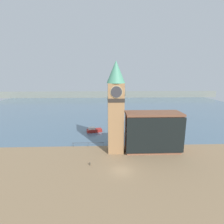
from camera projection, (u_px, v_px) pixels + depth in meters
name	position (u px, v px, depth m)	size (l,w,h in m)	color
ground_plane	(122.00, 170.00, 35.33)	(160.00, 160.00, 0.00)	#846B4C
water	(111.00, 106.00, 106.13)	(160.00, 120.00, 0.00)	slate
far_shoreline	(109.00, 94.00, 144.65)	(180.00, 3.00, 5.00)	gray
pier_railing	(88.00, 143.00, 46.81)	(8.62, 0.08, 1.09)	#333338
clock_tower	(116.00, 105.00, 41.82)	(4.36, 4.36, 22.16)	#9E754C
pier_building	(153.00, 132.00, 43.63)	(13.85, 5.94, 9.93)	#935B42
boat_near	(94.00, 130.00, 58.77)	(5.34, 3.30, 1.68)	maroon
mooring_bollard_near	(90.00, 163.00, 37.25)	(0.29, 0.29, 0.78)	brown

